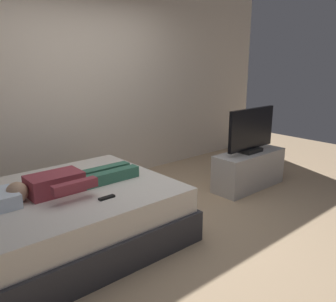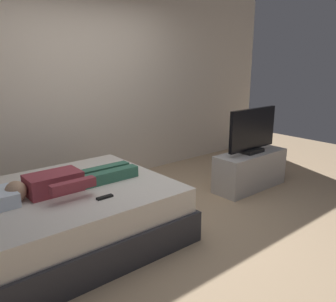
% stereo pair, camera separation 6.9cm
% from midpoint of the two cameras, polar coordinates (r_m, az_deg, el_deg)
% --- Properties ---
extents(ground_plane, '(10.00, 10.00, 0.00)m').
position_cam_midpoint_polar(ground_plane, '(3.74, 0.24, -12.39)').
color(ground_plane, tan).
extents(back_wall, '(6.40, 0.10, 2.80)m').
position_cam_midpoint_polar(back_wall, '(5.02, -9.60, 11.13)').
color(back_wall, beige).
rests_on(back_wall, ground).
extents(bed, '(2.00, 1.63, 0.54)m').
position_cam_midpoint_polar(bed, '(3.49, -15.76, -10.25)').
color(bed, '#333338').
rests_on(bed, ground).
extents(person, '(1.26, 0.46, 0.18)m').
position_cam_midpoint_polar(person, '(3.35, -15.54, -4.76)').
color(person, '#993842').
rests_on(person, bed).
extents(remote, '(0.15, 0.04, 0.02)m').
position_cam_midpoint_polar(remote, '(3.09, -9.70, -7.47)').
color(remote, black).
rests_on(remote, bed).
extents(tv_stand, '(1.10, 0.40, 0.50)m').
position_cam_midpoint_polar(tv_stand, '(4.86, 13.70, -3.07)').
color(tv_stand, '#B7B2AD').
rests_on(tv_stand, ground).
extents(tv, '(0.88, 0.20, 0.59)m').
position_cam_midpoint_polar(tv, '(4.72, 14.10, 3.12)').
color(tv, black).
rests_on(tv, tv_stand).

